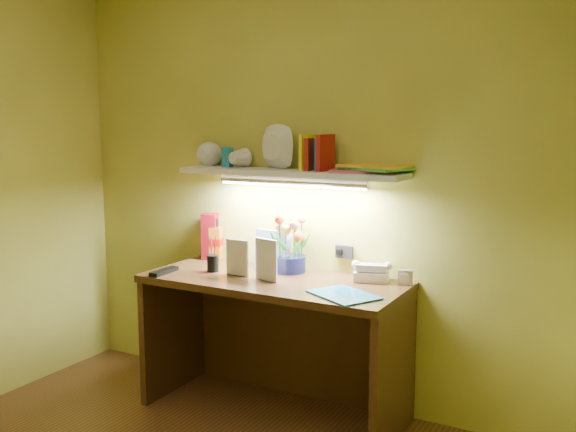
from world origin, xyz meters
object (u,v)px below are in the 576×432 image
object	(u,v)px
telephone	(372,271)
whisky_bottle	(216,239)
flower_bouquet	(290,244)
desk_clock	(405,277)
desk	(274,346)

from	to	relation	value
telephone	whisky_bottle	xyz separation A→B (m)	(-1.02, 0.04, 0.07)
flower_bouquet	desk_clock	bearing A→B (deg)	3.52
desk	telephone	size ratio (longest dim) A/B	7.97
desk	desk_clock	bearing A→B (deg)	18.51
flower_bouquet	desk_clock	world-z (taller)	flower_bouquet
flower_bouquet	whisky_bottle	bearing A→B (deg)	172.84
telephone	desk_clock	xyz separation A→B (m)	(0.18, 0.02, -0.02)
desk	desk_clock	size ratio (longest dim) A/B	18.71
flower_bouquet	whisky_bottle	size ratio (longest dim) A/B	1.24
whisky_bottle	telephone	bearing A→B (deg)	-2.50
flower_bouquet	telephone	distance (m)	0.49
desk_clock	whisky_bottle	world-z (taller)	whisky_bottle
telephone	desk_clock	size ratio (longest dim) A/B	2.35
flower_bouquet	whisky_bottle	world-z (taller)	flower_bouquet
flower_bouquet	telephone	world-z (taller)	flower_bouquet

